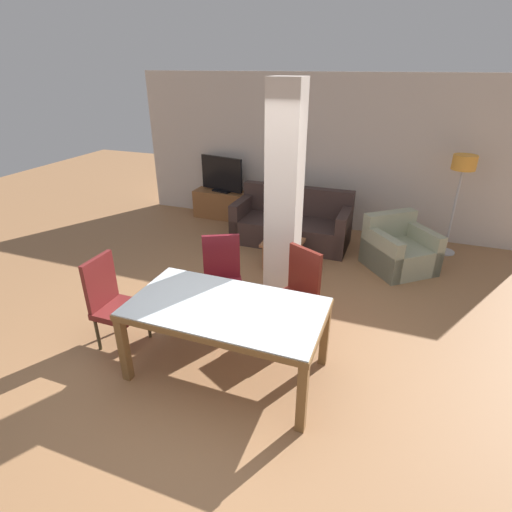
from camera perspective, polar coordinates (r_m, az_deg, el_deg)
ground_plane at (r=4.24m, az=-4.01°, el=-15.90°), size 18.00×18.00×0.00m
back_wall at (r=7.47m, az=9.83°, el=14.12°), size 7.20×0.09×2.70m
divider_pillar at (r=4.75m, az=4.03°, el=7.74°), size 0.38×0.36×2.70m
dining_table at (r=3.85m, az=-4.30°, el=-8.90°), size 1.85×1.00×0.77m
dining_chair_far_left at (r=4.75m, az=-4.83°, el=-2.88°), size 0.62×0.62×1.02m
dining_chair_head_left at (r=4.54m, az=-19.85°, el=-5.89°), size 0.46×0.46×1.02m
dining_chair_far_right at (r=4.46m, az=5.80°, el=-4.94°), size 0.62×0.62×1.02m
sofa at (r=6.92m, az=5.14°, el=4.42°), size 1.94×0.87×0.91m
armchair at (r=6.36m, az=19.68°, el=0.73°), size 1.19×1.19×0.79m
coffee_table at (r=6.06m, az=3.82°, el=0.32°), size 0.58×0.51×0.42m
bottle at (r=6.07m, az=4.06°, el=3.37°), size 0.06×0.06×0.23m
tv_stand at (r=8.07m, az=-4.76°, el=7.33°), size 1.14×0.40×0.54m
tv_screen at (r=7.90m, az=-4.92°, el=11.48°), size 0.92×0.27×0.68m
floor_lamp at (r=6.90m, az=27.40°, el=10.65°), size 0.35×0.35×1.59m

